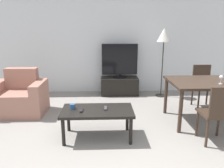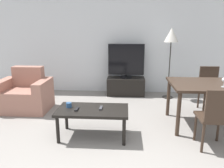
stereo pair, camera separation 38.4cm
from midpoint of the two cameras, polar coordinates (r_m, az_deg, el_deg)
The scene contains 13 objects.
wall_back at distance 5.53m, azimuth 2.00°, elevation 11.74°, with size 7.73×0.06×2.70m.
armchair at distance 4.64m, azimuth -19.57°, elevation -2.72°, with size 0.97×0.72×0.84m.
tv_stand at distance 5.41m, azimuth 5.64°, elevation -0.58°, with size 0.91×0.45×0.43m.
tv at distance 5.28m, azimuth 5.80°, elevation 5.96°, with size 0.86×0.30×0.82m.
coffee_table at distance 3.26m, azimuth -1.69°, elevation -7.44°, with size 1.05×0.57×0.44m.
dining_table at distance 4.00m, azimuth 27.45°, elevation -1.03°, with size 1.37×0.94×0.73m.
dining_chair_near at distance 3.28m, azimuth 28.53°, elevation -7.36°, with size 0.40×0.40×0.87m.
dining_chair_far at distance 4.82m, azimuth 26.28°, elevation -0.53°, with size 0.40×0.40×0.87m.
floor_lamp at distance 5.18m, azimuth 17.34°, elevation 11.31°, with size 0.32×0.32×1.62m.
remote_primary at distance 3.25m, azimuth 0.45°, elevation -6.32°, with size 0.04×0.15×0.02m.
remote_secondary at distance 3.23m, azimuth -5.82°, elevation -6.57°, with size 0.04×0.15×0.02m.
cup_white_near at distance 3.33m, azimuth -7.98°, elevation -5.50°, with size 0.08×0.08×0.07m.
wine_glass_left at distance 3.80m, azimuth 29.87°, elevation 0.78°, with size 0.07×0.07×0.15m.
Camera 2 is at (0.36, -1.93, 1.60)m, focal length 35.00 mm.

